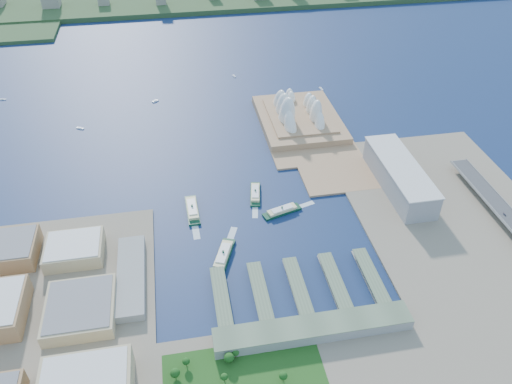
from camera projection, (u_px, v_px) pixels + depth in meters
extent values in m
plane|color=#0E2142|center=(271.00, 245.00, 604.31)|extent=(3000.00, 3000.00, 0.00)
cube|color=gray|center=(42.00, 348.00, 486.69)|extent=(220.00, 390.00, 3.00)
cube|color=gray|center=(475.00, 248.00, 598.05)|extent=(240.00, 500.00, 3.00)
cube|color=#A27C58|center=(303.00, 128.00, 820.82)|extent=(135.00, 220.00, 3.00)
cube|color=gray|center=(399.00, 176.00, 681.32)|extent=(45.00, 155.00, 35.00)
cube|color=gray|center=(313.00, 329.00, 495.82)|extent=(200.00, 28.00, 12.00)
imported|color=slate|center=(505.00, 214.00, 625.00)|extent=(2.06, 5.06, 1.47)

